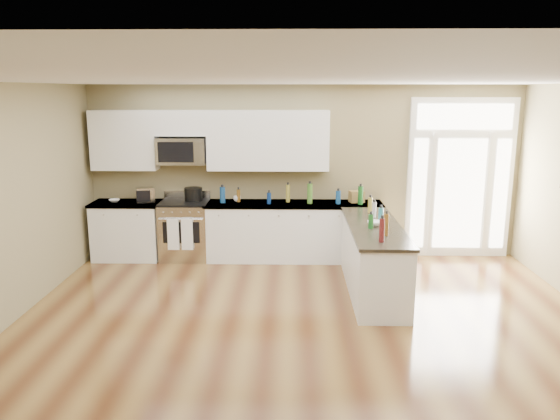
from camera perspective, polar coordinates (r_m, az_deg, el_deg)
name	(u,v)px	position (r m, az deg, el deg)	size (l,w,h in m)	color
ground	(310,372)	(5.59, 3.16, -16.58)	(8.00, 8.00, 0.00)	#502D16
room_shell	(312,202)	(4.99, 3.40, 0.85)	(8.00, 8.00, 8.00)	#877C55
back_cabinet_left	(128,232)	(9.27, -15.61, -2.23)	(1.10, 0.66, 0.94)	white
back_cabinet_right	(294,233)	(8.87, 1.43, -2.42)	(2.85, 0.66, 0.94)	white
peninsula_cabinet	(373,261)	(7.56, 9.70, -5.27)	(0.69, 2.32, 0.94)	white
upper_cabinet_left	(124,140)	(9.16, -15.96, 7.03)	(1.04, 0.33, 0.95)	white
upper_cabinet_right	(268,140)	(8.77, -1.25, 7.28)	(1.94, 0.33, 0.95)	white
upper_cabinet_short	(181,123)	(8.91, -10.27, 8.94)	(0.82, 0.33, 0.40)	white
microwave	(182,151)	(8.91, -10.22, 6.10)	(0.78, 0.41, 0.42)	silver
entry_door	(460,179)	(9.36, 18.28, 3.14)	(1.70, 0.10, 2.60)	white
kitchen_range	(185,230)	(9.03, -9.88, -2.07)	(0.77, 0.69, 1.08)	silver
stockpot	(193,194)	(8.98, -9.04, 1.69)	(0.29, 0.29, 0.23)	black
toaster_oven	(145,195)	(9.07, -13.89, 1.57)	(0.28, 0.22, 0.24)	silver
cardboard_box	(357,197)	(8.88, 8.01, 1.40)	(0.22, 0.16, 0.18)	olive
bowl_left	(114,201)	(9.22, -16.92, 0.95)	(0.17, 0.17, 0.04)	white
bowl_peninsula	(375,223)	(7.39, 9.89, -1.37)	(0.20, 0.20, 0.06)	white
cup_counter	(237,199)	(8.89, -4.51, 1.20)	(0.12, 0.12, 0.09)	white
counter_bottles	(323,203)	(8.17, 4.52, 0.78)	(2.40, 2.41, 0.32)	#19591E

